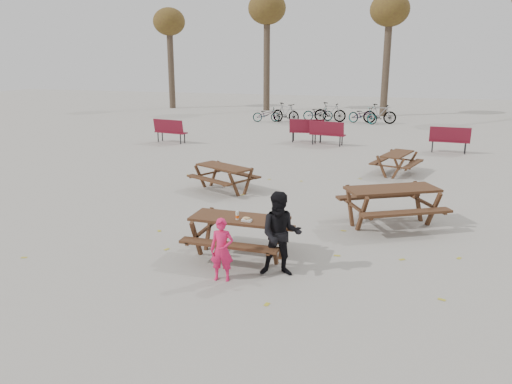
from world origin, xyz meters
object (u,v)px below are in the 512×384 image
(food_tray, at_px, (247,220))
(picnic_table_north, at_px, (224,178))
(picnic_table_far, at_px, (397,164))
(soda_bottle, at_px, (237,216))
(adult, at_px, (281,234))
(picnic_table_east, at_px, (391,207))
(child, at_px, (222,250))
(main_picnic_table, at_px, (240,227))

(food_tray, bearing_deg, picnic_table_north, 115.89)
(food_tray, height_order, picnic_table_far, food_tray)
(food_tray, distance_m, picnic_table_far, 8.46)
(food_tray, bearing_deg, picnic_table_far, 74.16)
(soda_bottle, height_order, adult, adult)
(picnic_table_east, distance_m, picnic_table_north, 4.89)
(child, bearing_deg, picnic_table_far, 64.73)
(food_tray, xyz_separation_m, picnic_table_east, (2.40, 2.89, -0.36))
(picnic_table_north, bearing_deg, main_picnic_table, -39.58)
(food_tray, relative_size, picnic_table_north, 0.11)
(main_picnic_table, distance_m, picnic_table_north, 4.81)
(soda_bottle, relative_size, picnic_table_north, 0.10)
(child, height_order, adult, adult)
(child, bearing_deg, picnic_table_east, 45.84)
(food_tray, distance_m, soda_bottle, 0.20)
(adult, bearing_deg, child, -164.90)
(adult, height_order, picnic_table_east, adult)
(soda_bottle, bearing_deg, child, -86.86)
(food_tray, distance_m, child, 0.91)
(main_picnic_table, relative_size, food_tray, 10.00)
(child, relative_size, picnic_table_east, 0.54)
(picnic_table_east, bearing_deg, child, -153.85)
(food_tray, distance_m, picnic_table_north, 5.07)
(main_picnic_table, relative_size, child, 1.67)
(child, xyz_separation_m, adult, (0.88, 0.50, 0.20))
(adult, distance_m, picnic_table_far, 8.65)
(soda_bottle, distance_m, picnic_table_east, 3.87)
(picnic_table_north, bearing_deg, adult, -33.40)
(main_picnic_table, relative_size, adult, 1.22)
(main_picnic_table, bearing_deg, picnic_table_east, 46.22)
(picnic_table_north, bearing_deg, picnic_table_east, 5.93)
(picnic_table_far, bearing_deg, main_picnic_table, 178.23)
(food_tray, bearing_deg, soda_bottle, 167.90)
(child, bearing_deg, adult, 19.38)
(main_picnic_table, xyz_separation_m, food_tray, (0.20, -0.18, 0.21))
(picnic_table_north, xyz_separation_m, picnic_table_far, (4.51, 3.59, -0.01))
(child, xyz_separation_m, picnic_table_north, (-2.06, 5.41, -0.19))
(adult, xyz_separation_m, picnic_table_far, (1.57, 8.50, -0.40))
(main_picnic_table, distance_m, child, 1.05)
(child, relative_size, picnic_table_far, 0.68)
(picnic_table_east, xyz_separation_m, picnic_table_north, (-4.60, 1.66, -0.08))
(child, bearing_deg, main_picnic_table, 82.86)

